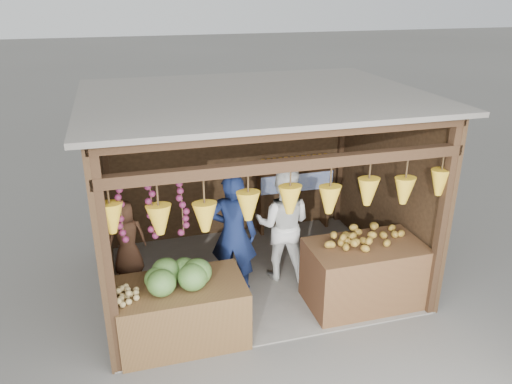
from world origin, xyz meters
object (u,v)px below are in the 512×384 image
counter_left (183,312)px  counter_right (364,274)px  man_standing (233,234)px  vendor_seated (127,238)px  woman_standing (283,224)px

counter_left → counter_right: 2.39m
counter_left → man_standing: (0.83, 0.86, 0.49)m
counter_right → vendor_seated: (-2.93, 1.13, 0.38)m
counter_left → vendor_seated: vendor_seated is taller
counter_right → man_standing: 1.79m
counter_right → vendor_seated: bearing=158.8°
man_standing → woman_standing: size_ratio=1.03×
woman_standing → vendor_seated: size_ratio=1.61×
man_standing → vendor_seated: man_standing is taller
counter_left → woman_standing: woman_standing is taller
counter_right → vendor_seated: 3.17m
man_standing → vendor_seated: size_ratio=1.66×
counter_left → man_standing: man_standing is taller
counter_left → man_standing: 1.29m
woman_standing → counter_left: bearing=57.5°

